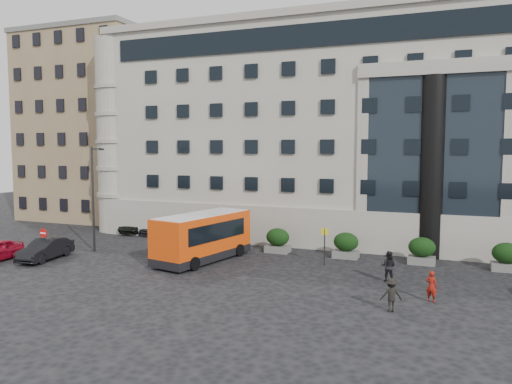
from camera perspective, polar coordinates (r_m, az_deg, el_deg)
ground at (r=31.60m, az=-4.29°, el=-9.47°), size 120.00×120.00×0.00m
civic_building at (r=50.06m, az=13.14°, el=6.20°), size 44.00×24.00×18.00m
entrance_column at (r=37.86m, az=19.48°, el=2.64°), size 1.80×1.80×13.00m
apartment_near at (r=60.46m, az=-16.78°, el=6.87°), size 14.00×14.00×20.00m
apartment_far at (r=77.00m, az=-10.20°, el=7.34°), size 13.00×13.00×22.00m
hedge_a at (r=39.97m, az=-4.60°, el=-5.01°), size 1.80×1.26×1.84m
hedge_b at (r=38.00m, az=2.49°, el=-5.53°), size 1.80×1.26×1.84m
hedge_c at (r=36.67m, az=10.24°, el=-6.00°), size 1.80×1.26×1.84m
hedge_d at (r=36.05m, az=18.42°, el=-6.37°), size 1.80×1.26×1.84m
hedge_e at (r=36.17m, az=26.73°, el=-6.63°), size 1.80×1.26×1.84m
street_lamp at (r=39.79m, az=-18.07°, el=-0.29°), size 1.16×0.18×8.00m
bus_stop_sign at (r=34.02m, az=7.84°, el=-5.46°), size 0.50×0.08×2.52m
no_entry_sign at (r=37.88m, az=-23.10°, el=-4.86°), size 0.64×0.16×2.32m
minibus at (r=35.26m, az=-6.12°, el=-4.91°), size 4.31×8.34×3.32m
red_truck at (r=54.03m, az=-9.57°, el=-1.81°), size 3.00×5.61×2.90m
parked_car_b at (r=38.56m, az=-22.92°, el=-6.04°), size 2.11×4.73×1.51m
parked_car_c at (r=47.02m, az=-11.18°, el=-3.93°), size 1.97×4.40×1.25m
parked_car_d at (r=48.00m, az=-13.03°, el=-3.72°), size 2.66×5.01×1.34m
pedestrian_a at (r=27.66m, az=19.42°, el=-10.13°), size 0.70×0.58×1.63m
pedestrian_b at (r=30.89m, az=14.90°, el=-8.21°), size 0.97×0.79×1.84m
pedestrian_c at (r=25.53m, az=15.20°, el=-11.28°), size 1.21×0.93×1.64m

